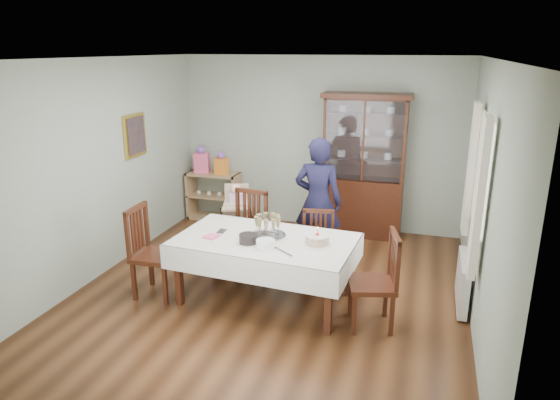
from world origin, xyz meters
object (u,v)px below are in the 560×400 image
at_px(sideboard, 214,196).
at_px(chair_end_right, 373,299).
at_px(chair_far_left, 245,249).
at_px(gift_bag_pink, 202,161).
at_px(china_cabinet, 364,164).
at_px(chair_end_left, 156,269).
at_px(dining_table, 265,269).
at_px(champagne_tray, 268,230).
at_px(chair_far_right, 317,263).
at_px(high_chair, 237,227).
at_px(gift_bag_orange, 221,164).
at_px(woman, 318,202).
at_px(birthday_cake, 317,240).

xyz_separation_m(sideboard, chair_end_right, (2.99, -2.69, -0.09)).
xyz_separation_m(chair_far_left, gift_bag_pink, (-1.45, 1.83, 0.68)).
xyz_separation_m(china_cabinet, sideboard, (-2.50, 0.02, -0.72)).
height_order(chair_end_left, chair_end_right, chair_end_left).
distance_m(chair_end_left, chair_end_right, 2.52).
distance_m(dining_table, champagne_tray, 0.46).
xyz_separation_m(sideboard, chair_far_right, (2.22, -1.90, -0.13)).
bearing_deg(sideboard, chair_end_left, -80.21).
xyz_separation_m(chair_far_left, champagne_tray, (0.50, -0.57, 0.52)).
height_order(china_cabinet, gift_bag_pink, china_cabinet).
bearing_deg(china_cabinet, high_chair, -140.56).
xyz_separation_m(sideboard, chair_far_left, (1.26, -1.85, -0.08)).
bearing_deg(chair_far_right, chair_far_left, 166.61).
bearing_deg(high_chair, dining_table, -73.01).
bearing_deg(sideboard, chair_end_right, -41.97).
height_order(champagne_tray, gift_bag_orange, gift_bag_orange).
bearing_deg(gift_bag_pink, woman, -28.98).
height_order(woman, gift_bag_pink, woman).
bearing_deg(chair_far_left, champagne_tray, -41.48).
distance_m(chair_end_left, gift_bag_pink, 2.87).
relative_size(chair_end_right, woman, 0.60).
xyz_separation_m(dining_table, birthday_cake, (0.60, -0.01, 0.43)).
bearing_deg(birthday_cake, high_chair, 139.85).
relative_size(dining_table, high_chair, 2.03).
xyz_separation_m(china_cabinet, chair_end_left, (-2.03, -2.70, -0.80)).
xyz_separation_m(chair_far_right, birthday_cake, (0.13, -0.60, 0.54)).
bearing_deg(champagne_tray, birthday_cake, -8.01).
distance_m(china_cabinet, woman, 1.35).
distance_m(chair_end_left, woman, 2.23).
distance_m(high_chair, birthday_cake, 1.89).
bearing_deg(chair_end_left, chair_far_left, -43.86).
distance_m(chair_end_right, gift_bag_pink, 4.21).
distance_m(high_chair, gift_bag_orange, 1.61).
distance_m(china_cabinet, chair_far_left, 2.35).
bearing_deg(woman, chair_end_right, 122.29).
relative_size(high_chair, birthday_cake, 3.40).
distance_m(high_chair, champagne_tray, 1.45).
bearing_deg(chair_far_right, high_chair, 144.89).
relative_size(chair_far_left, woman, 0.62).
bearing_deg(gift_bag_pink, champagne_tray, -50.87).
bearing_deg(gift_bag_pink, chair_far_left, -51.53).
xyz_separation_m(china_cabinet, champagne_tray, (-0.74, -2.39, -0.28)).
height_order(chair_far_right, chair_end_left, chair_end_left).
distance_m(dining_table, gift_bag_orange, 2.99).
xyz_separation_m(chair_far_left, birthday_cake, (1.08, -0.65, 0.50)).
bearing_deg(chair_end_left, gift_bag_orange, 4.72).
bearing_deg(dining_table, woman, 74.57).
xyz_separation_m(china_cabinet, gift_bag_orange, (-2.34, 0.00, -0.16)).
distance_m(china_cabinet, chair_far_right, 2.08).
height_order(chair_far_left, chair_end_left, chair_end_left).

